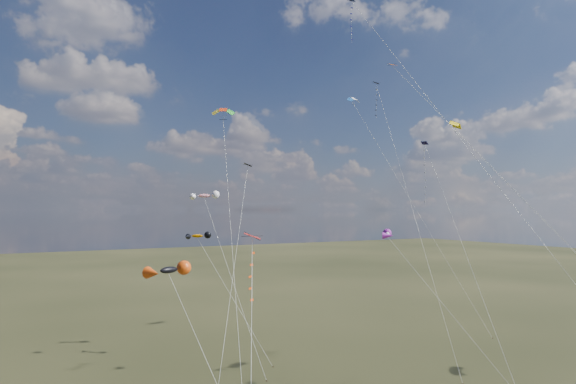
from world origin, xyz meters
TOP-DOWN VIEW (x-y plane):
  - diamond_black_high at (21.93, 29.09)m, footprint 9.88×24.67m
  - diamond_navy_tall at (9.66, 16.01)m, footprint 6.29×32.96m
  - diamond_black_mid at (-9.12, 10.49)m, footprint 8.32×10.96m
  - diamond_red_low at (-12.57, 0.60)m, footprint 6.04×11.48m
  - diamond_navy_right at (12.36, 10.18)m, footprint 3.25×14.44m
  - diamond_orange_center at (15.35, 4.40)m, footprint 16.95×23.50m
  - parafoil_yellow at (16.52, 10.07)m, footprint 12.42×20.87m
  - parafoil_blue_white at (19.31, 31.77)m, footprint 12.96×15.15m
  - parafoil_tricolor at (-7.20, 18.38)m, footprint 5.66×16.20m
  - novelty_black_orange at (-15.62, 8.18)m, footprint 4.53×12.01m
  - novelty_orange_black at (-5.72, 29.75)m, footprint 7.09×10.04m
  - novelty_white_purple at (6.12, 9.31)m, footprint 7.31×12.26m
  - novelty_redwhite_stripe at (-3.51, 33.42)m, footprint 3.41×17.35m

SIDE VIEW (x-z plane):
  - novelty_black_orange at x=-15.62m, z-range 6.06..19.35m
  - diamond_red_low at x=-12.57m, z-range 4.99..20.62m
  - novelty_orange_black at x=-5.72m, z-range 6.71..21.21m
  - diamond_black_mid at x=-9.12m, z-range 3.93..25.35m
  - novelty_white_purple at x=6.12m, z-range 7.07..22.34m
  - novelty_redwhite_stripe at x=-3.51m, z-range 9.11..28.65m
  - diamond_navy_right at x=12.36m, z-range 7.88..32.19m
  - diamond_orange_center at x=15.35m, z-range 4.77..37.47m
  - parafoil_yellow at x=16.52m, z-range 12.85..40.02m
  - parafoil_tricolor at x=-7.20m, z-range 13.08..40.73m
  - diamond_black_high at x=21.93m, z-range 13.02..49.41m
  - parafoil_blue_white at x=19.31m, z-range 16.22..50.39m
  - diamond_navy_tall at x=9.66m, z-range 14.88..56.74m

